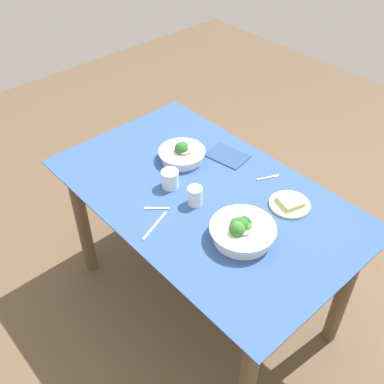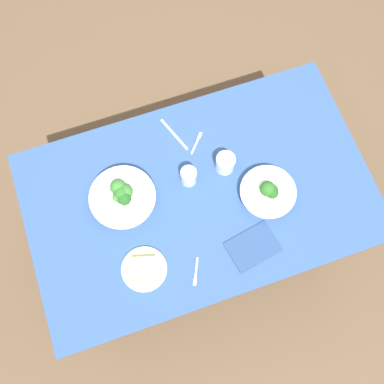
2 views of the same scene
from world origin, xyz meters
name	(u,v)px [view 1 (image 1 of 2)]	position (x,y,z in m)	size (l,w,h in m)	color
ground_plane	(202,298)	(0.00, 0.00, 0.00)	(6.00, 6.00, 0.00)	brown
dining_table	(204,214)	(0.00, 0.00, 0.65)	(1.42, 0.86, 0.78)	#2D4C84
broccoli_bowl_far	(182,153)	(-0.26, 0.09, 0.81)	(0.23, 0.23, 0.10)	white
broccoli_bowl_near	(242,231)	(0.30, -0.08, 0.82)	(0.27, 0.27, 0.11)	white
bread_side_plate	(290,204)	(0.30, 0.22, 0.79)	(0.18, 0.18, 0.03)	#B7D684
water_glass_center	(170,179)	(-0.14, -0.08, 0.82)	(0.08, 0.08, 0.08)	silver
water_glass_side	(195,196)	(0.02, -0.08, 0.82)	(0.07, 0.07, 0.09)	silver
fork_by_far_bowl	(155,208)	(-0.07, -0.23, 0.78)	(0.08, 0.09, 0.00)	#B7B7BC
fork_by_near_bowl	(269,177)	(0.12, 0.30, 0.78)	(0.06, 0.10, 0.00)	#B7B7BC
table_knife_left	(155,225)	(0.01, -0.29, 0.78)	(0.18, 0.01, 0.00)	#B7B7BC
napkin_folded_upper	(227,156)	(-0.13, 0.27, 0.78)	(0.19, 0.14, 0.01)	navy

